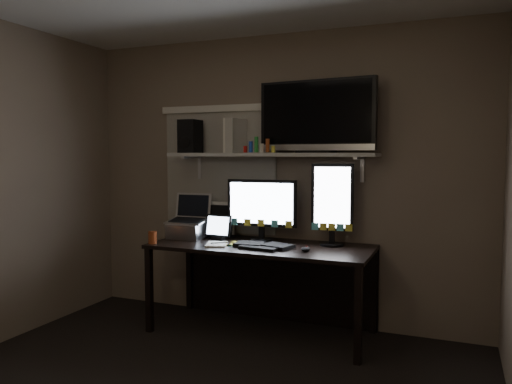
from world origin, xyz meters
The scene contains 18 objects.
back_wall centered at (0.00, 1.80, 1.25)m, with size 3.60×3.60×0.00m, color #81715C.
window_blinds centered at (-0.55, 1.79, 1.30)m, with size 1.10×0.02×1.10m, color #B9B3A6.
desk centered at (0.00, 1.55, 0.55)m, with size 1.80×0.75×0.73m.
wall_shelf centered at (0.00, 1.62, 1.46)m, with size 1.80×0.35×0.03m, color #B0B0AB.
monitor_landscape centered at (-0.06, 1.60, 1.00)m, with size 0.61×0.06×0.54m, color black.
monitor_portrait centered at (0.54, 1.61, 1.07)m, with size 0.34×0.06×0.68m, color black.
keyboard centered at (0.05, 1.34, 0.74)m, with size 0.47×0.19×0.03m, color black.
mouse centered at (0.42, 1.30, 0.75)m, with size 0.06×0.10×0.04m, color black.
notepad centered at (-0.33, 1.28, 0.74)m, with size 0.16×0.22×0.01m, color white.
tablet centered at (-0.43, 1.51, 0.84)m, with size 0.25×0.10×0.22m, color black.
file_sorter centered at (-0.50, 1.68, 0.88)m, with size 0.24×0.11×0.31m, color black.
laptop centered at (-0.72, 1.48, 0.92)m, with size 0.34×0.28×0.38m, color silver.
cup centered at (-0.85, 1.14, 0.78)m, with size 0.07×0.07×0.10m, color #8E3A19.
sticky_notes centered at (-0.33, 1.37, 0.73)m, with size 0.27×0.20×0.00m, color yellow, non-canonical shape.
tv centered at (0.39, 1.67, 1.78)m, with size 0.99×0.18×0.59m, color black.
game_console centered at (-0.33, 1.65, 1.63)m, with size 0.08×0.25×0.30m, color silver.
speaker centered at (-0.76, 1.61, 1.63)m, with size 0.16×0.20×0.29m, color black.
bottles centered at (-0.06, 1.54, 1.54)m, with size 0.20×0.05×0.13m, color #A50F0C, non-canonical shape.
Camera 1 is at (1.47, -2.32, 1.48)m, focal length 35.00 mm.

